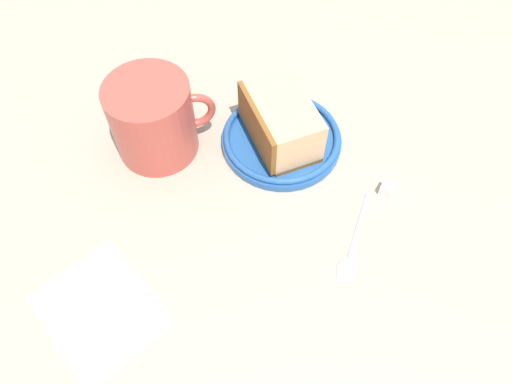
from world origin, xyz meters
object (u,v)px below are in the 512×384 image
object	(u,v)px
small_plate	(281,138)
folded_napkin	(99,309)
tea_mug	(154,119)
cake_slice	(281,122)
teaspoon	(351,254)
sugar_cube	(387,189)

from	to	relation	value
small_plate	folded_napkin	bearing A→B (deg)	30.99
small_plate	tea_mug	distance (cm)	15.40
small_plate	cake_slice	world-z (taller)	cake_slice
folded_napkin	tea_mug	bearing A→B (deg)	-118.14
cake_slice	teaspoon	world-z (taller)	cake_slice
tea_mug	teaspoon	world-z (taller)	tea_mug
cake_slice	tea_mug	bearing A→B (deg)	-16.28
tea_mug	teaspoon	bearing A→B (deg)	128.01
folded_napkin	small_plate	bearing A→B (deg)	-149.01
folded_napkin	cake_slice	bearing A→B (deg)	-148.76
small_plate	folded_napkin	distance (cm)	28.30
small_plate	tea_mug	world-z (taller)	tea_mug
cake_slice	sugar_cube	distance (cm)	14.48
teaspoon	folded_napkin	size ratio (longest dim) A/B	0.85
teaspoon	folded_napkin	bearing A→B (deg)	-4.59
folded_napkin	sugar_cube	size ratio (longest dim) A/B	8.16
cake_slice	sugar_cube	world-z (taller)	cake_slice
small_plate	cake_slice	size ratio (longest dim) A/B	1.36
small_plate	tea_mug	xyz separation A→B (cm)	(14.29, -4.07, 4.05)
small_plate	teaspoon	size ratio (longest dim) A/B	1.48
folded_napkin	sugar_cube	xyz separation A→B (cm)	(-33.33, -4.00, 0.41)
teaspoon	folded_napkin	distance (cm)	26.27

